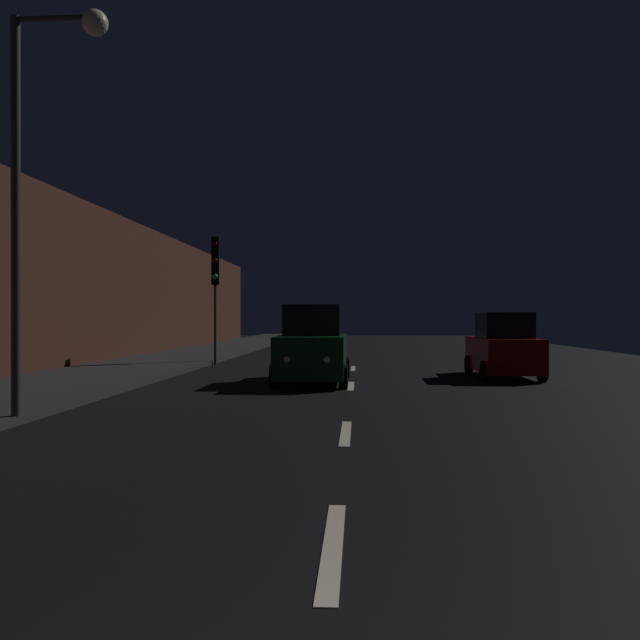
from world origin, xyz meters
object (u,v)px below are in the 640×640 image
traffic_light_far_left (215,271)px  car_parked_right_far (503,348)px  car_approaching_headlights (313,347)px  streetlamp_overhead (42,150)px

traffic_light_far_left → car_parked_right_far: size_ratio=1.27×
car_approaching_headlights → traffic_light_far_left: bearing=-147.5°
streetlamp_overhead → car_approaching_headlights: (4.12, 7.53, -3.70)m
traffic_light_far_left → car_parked_right_far: traffic_light_far_left is taller
streetlamp_overhead → car_parked_right_far: streetlamp_overhead is taller
traffic_light_far_left → car_approaching_headlights: bearing=22.5°
traffic_light_far_left → car_approaching_headlights: traffic_light_far_left is taller
streetlamp_overhead → car_parked_right_far: (9.89, 9.47, -3.79)m
traffic_light_far_left → car_approaching_headlights: size_ratio=1.15×
traffic_light_far_left → car_approaching_headlights: 8.58m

